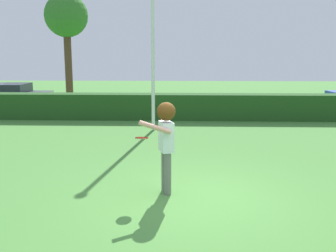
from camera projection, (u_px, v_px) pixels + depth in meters
ground_plane at (192, 198)px, 7.53m from camera, size 60.00×60.00×0.00m
person at (166, 135)px, 7.62m from camera, size 0.68×0.71×1.80m
frisbee at (142, 138)px, 7.58m from camera, size 0.25×0.25×0.10m
lamppost at (153, 36)px, 13.43m from camera, size 0.24×0.24×5.85m
hedge_row at (187, 107)px, 16.18m from camera, size 28.12×0.90×1.04m
parked_car_silver at (4, 96)px, 18.68m from camera, size 4.20×1.81×1.25m
willow_tree at (66, 18)px, 22.67m from camera, size 2.47×2.47×5.98m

